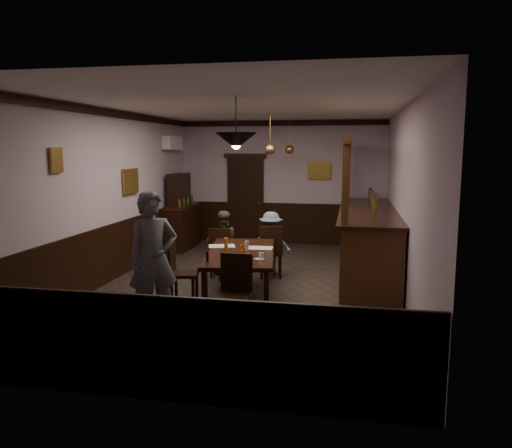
% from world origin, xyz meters
% --- Properties ---
extents(room, '(5.01, 8.01, 3.01)m').
position_xyz_m(room, '(0.00, 0.00, 1.50)').
color(room, '#2D2621').
rests_on(room, ground).
extents(dining_table, '(1.32, 2.32, 0.75)m').
position_xyz_m(dining_table, '(0.02, -0.72, 0.69)').
color(dining_table, black).
rests_on(dining_table, ground).
extents(chair_far_left, '(0.43, 0.43, 0.91)m').
position_xyz_m(chair_far_left, '(-0.62, 0.47, 0.50)').
color(chair_far_left, black).
rests_on(chair_far_left, ground).
extents(chair_far_right, '(0.48, 0.48, 0.96)m').
position_xyz_m(chair_far_right, '(0.28, 0.60, 0.53)').
color(chair_far_right, black).
rests_on(chair_far_right, ground).
extents(chair_near, '(0.42, 0.42, 0.97)m').
position_xyz_m(chair_near, '(0.23, -2.03, 0.53)').
color(chair_near, black).
rests_on(chair_near, ground).
extents(chair_side, '(0.45, 0.45, 0.93)m').
position_xyz_m(chair_side, '(-0.86, -1.06, 0.51)').
color(chair_side, black).
rests_on(chair_side, ground).
extents(person_standing, '(0.77, 0.73, 1.78)m').
position_xyz_m(person_standing, '(-0.83, -2.11, 0.89)').
color(person_standing, slate).
rests_on(person_standing, ground).
extents(person_seated_left, '(0.70, 0.64, 1.19)m').
position_xyz_m(person_seated_left, '(-0.65, 0.74, 0.59)').
color(person_seated_left, '#494D2E').
rests_on(person_seated_left, ground).
extents(person_seated_right, '(0.76, 0.45, 1.17)m').
position_xyz_m(person_seated_right, '(0.24, 0.88, 0.58)').
color(person_seated_right, slate).
rests_on(person_seated_right, ground).
extents(newspaper_left, '(0.49, 0.41, 0.01)m').
position_xyz_m(newspaper_left, '(-0.37, -0.39, 0.75)').
color(newspaper_left, silver).
rests_on(newspaper_left, dining_table).
extents(newspaper_right, '(0.43, 0.32, 0.01)m').
position_xyz_m(newspaper_right, '(0.26, -0.44, 0.75)').
color(newspaper_right, silver).
rests_on(newspaper_right, dining_table).
extents(napkin, '(0.17, 0.17, 0.00)m').
position_xyz_m(napkin, '(0.04, -0.98, 0.75)').
color(napkin, '#E4D354').
rests_on(napkin, dining_table).
extents(saucer, '(0.15, 0.15, 0.01)m').
position_xyz_m(saucer, '(0.41, -1.24, 0.76)').
color(saucer, white).
rests_on(saucer, dining_table).
extents(coffee_cup, '(0.09, 0.09, 0.07)m').
position_xyz_m(coffee_cup, '(0.43, -1.18, 0.80)').
color(coffee_cup, white).
rests_on(coffee_cup, saucer).
extents(pastry_plate, '(0.22, 0.22, 0.01)m').
position_xyz_m(pastry_plate, '(0.09, -1.32, 0.76)').
color(pastry_plate, white).
rests_on(pastry_plate, dining_table).
extents(pastry_ring_a, '(0.13, 0.13, 0.04)m').
position_xyz_m(pastry_ring_a, '(0.02, -1.28, 0.79)').
color(pastry_ring_a, '#C68C47').
rests_on(pastry_ring_a, pastry_plate).
extents(pastry_ring_b, '(0.13, 0.13, 0.04)m').
position_xyz_m(pastry_ring_b, '(0.06, -1.22, 0.79)').
color(pastry_ring_b, '#C68C47').
rests_on(pastry_ring_b, pastry_plate).
extents(soda_can, '(0.07, 0.07, 0.12)m').
position_xyz_m(soda_can, '(0.07, -0.79, 0.81)').
color(soda_can, orange).
rests_on(soda_can, dining_table).
extents(beer_glass, '(0.06, 0.06, 0.20)m').
position_xyz_m(beer_glass, '(-0.21, -0.71, 0.85)').
color(beer_glass, '#BF721E').
rests_on(beer_glass, dining_table).
extents(water_glass, '(0.06, 0.06, 0.15)m').
position_xyz_m(water_glass, '(0.10, -0.65, 0.82)').
color(water_glass, silver).
rests_on(water_glass, dining_table).
extents(pepper_mill, '(0.04, 0.04, 0.14)m').
position_xyz_m(pepper_mill, '(-0.28, -1.49, 0.82)').
color(pepper_mill, black).
rests_on(pepper_mill, dining_table).
extents(sideboard, '(0.47, 1.33, 1.75)m').
position_xyz_m(sideboard, '(-2.21, 2.91, 0.70)').
color(sideboard, black).
rests_on(sideboard, ground).
extents(bar_counter, '(1.04, 4.47, 2.50)m').
position_xyz_m(bar_counter, '(1.99, 1.42, 0.63)').
color(bar_counter, '#482713').
rests_on(bar_counter, ground).
extents(door_back, '(0.90, 0.06, 2.10)m').
position_xyz_m(door_back, '(-0.90, 3.95, 1.05)').
color(door_back, black).
rests_on(door_back, ground).
extents(ac_unit, '(0.20, 0.85, 0.30)m').
position_xyz_m(ac_unit, '(-2.38, 2.90, 2.45)').
color(ac_unit, white).
rests_on(ac_unit, ground).
extents(picture_left_small, '(0.04, 0.28, 0.36)m').
position_xyz_m(picture_left_small, '(-2.46, -1.60, 2.15)').
color(picture_left_small, olive).
rests_on(picture_left_small, ground).
extents(picture_left_large, '(0.04, 0.62, 0.48)m').
position_xyz_m(picture_left_large, '(-2.46, 0.80, 1.70)').
color(picture_left_large, olive).
rests_on(picture_left_large, ground).
extents(picture_back, '(0.55, 0.04, 0.42)m').
position_xyz_m(picture_back, '(0.90, 3.96, 1.80)').
color(picture_back, olive).
rests_on(picture_back, ground).
extents(pendant_iron, '(0.56, 0.56, 0.70)m').
position_xyz_m(pendant_iron, '(0.14, -1.51, 2.41)').
color(pendant_iron, black).
rests_on(pendant_iron, ground).
extents(pendant_brass_mid, '(0.20, 0.20, 0.81)m').
position_xyz_m(pendant_brass_mid, '(0.10, 1.58, 2.30)').
color(pendant_brass_mid, '#BF8C3F').
rests_on(pendant_brass_mid, ground).
extents(pendant_brass_far, '(0.20, 0.20, 0.81)m').
position_xyz_m(pendant_brass_far, '(0.30, 3.00, 2.30)').
color(pendant_brass_far, '#BF8C3F').
rests_on(pendant_brass_far, ground).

